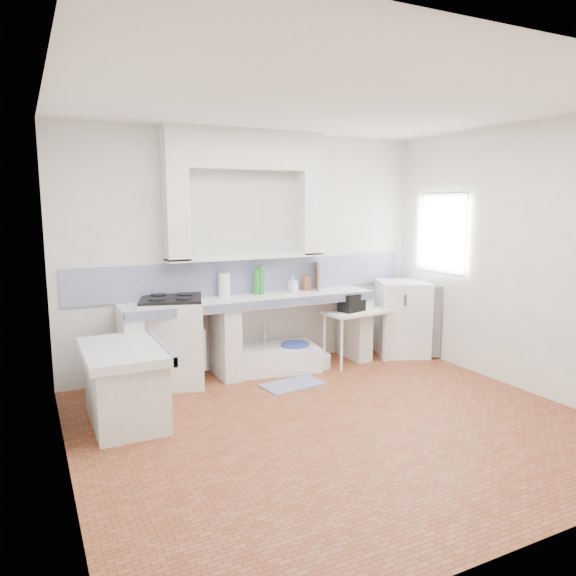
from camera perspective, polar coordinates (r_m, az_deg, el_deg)
name	(u,v)px	position (r m, az deg, el deg)	size (l,w,h in m)	color
floor	(337,423)	(5.03, 5.23, -14.11)	(4.50, 4.50, 0.00)	brown
ceiling	(342,102)	(4.70, 5.75, 19.09)	(4.50, 4.50, 0.00)	white
wall_back	(251,252)	(6.44, -3.97, 3.89)	(4.50, 4.50, 0.00)	white
wall_front	(537,311)	(3.17, 24.94, -2.27)	(4.50, 4.50, 0.00)	white
wall_left	(58,288)	(3.97, -23.25, -0.02)	(4.50, 4.50, 0.00)	white
wall_right	(522,258)	(6.15, 23.60, 2.92)	(4.50, 4.50, 0.00)	white
alcove_mass	(246,149)	(6.29, -4.51, 14.48)	(1.90, 0.25, 0.45)	white
window_frame	(453,233)	(7.09, 17.17, 5.60)	(0.35, 0.86, 1.06)	#3B2312
lace_valance	(446,203)	(6.98, 16.44, 8.71)	(0.01, 0.84, 0.24)	white
counter_slab	(253,301)	(6.20, -3.71, -1.35)	(3.00, 0.60, 0.08)	white
counter_lip	(263,305)	(5.95, -2.67, -1.78)	(3.00, 0.04, 0.10)	navy
counter_pier_left	(131,353)	(5.92, -16.35, -6.68)	(0.20, 0.55, 0.82)	white
counter_pier_mid	(225,342)	(6.17, -6.68, -5.71)	(0.20, 0.55, 0.82)	white
counter_pier_right	(354,326)	(6.94, 7.07, -4.07)	(0.20, 0.55, 0.82)	white
peninsula_top	(124,351)	(5.06, -17.09, -6.44)	(0.70, 1.10, 0.08)	white
peninsula_base	(125,388)	(5.16, -16.91, -10.19)	(0.60, 1.00, 0.62)	white
peninsula_lip	(160,347)	(5.12, -13.43, -6.10)	(0.04, 1.10, 0.10)	navy
backsplash	(252,277)	(6.46, -3.89, 1.23)	(4.27, 0.03, 0.40)	navy
stove	(173,342)	(6.02, -12.17, -5.66)	(0.66, 0.64, 0.94)	white
sink	(272,360)	(6.44, -1.69, -7.62)	(1.07, 0.58, 0.26)	white
side_table	(356,337)	(6.73, 7.19, -5.17)	(0.80, 0.44, 0.04)	white
fridge	(402,318)	(7.19, 12.02, -3.12)	(0.63, 0.63, 0.97)	white
bucket_red	(259,362)	(6.35, -3.09, -7.86)	(0.28, 0.28, 0.26)	#B93818
bucket_orange	(278,357)	(6.48, -1.04, -7.39)	(0.31, 0.31, 0.28)	#D07600
bucket_blue	(295,356)	(6.48, 0.75, -7.24)	(0.34, 0.34, 0.32)	#2743AF
basin_white	(315,361)	(6.59, 2.89, -7.73)	(0.38, 0.38, 0.15)	white
water_bottle_a	(261,356)	(6.56, -2.88, -7.19)	(0.08, 0.08, 0.29)	silver
water_bottle_b	(277,354)	(6.64, -1.19, -6.99)	(0.08, 0.08, 0.28)	silver
black_bag	(353,302)	(6.60, 6.90, -1.51)	(0.35, 0.20, 0.22)	black
green_bottle_a	(256,282)	(6.32, -3.39, 0.64)	(0.07, 0.07, 0.31)	#237C28
green_bottle_b	(261,280)	(6.36, -2.93, 0.87)	(0.08, 0.08, 0.35)	#237C28
knife_block	(306,283)	(6.64, 1.96, 0.55)	(0.10, 0.08, 0.19)	brown
cutting_board	(317,276)	(6.71, 3.13, 1.27)	(0.02, 0.25, 0.34)	brown
paper_towel	(224,285)	(6.20, -6.80, 0.28)	(0.14, 0.14, 0.28)	white
soap_bottle	(293,284)	(6.50, 0.52, 0.43)	(0.09, 0.09, 0.20)	white
rug	(293,384)	(5.98, 0.52, -10.20)	(0.67, 0.38, 0.01)	navy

